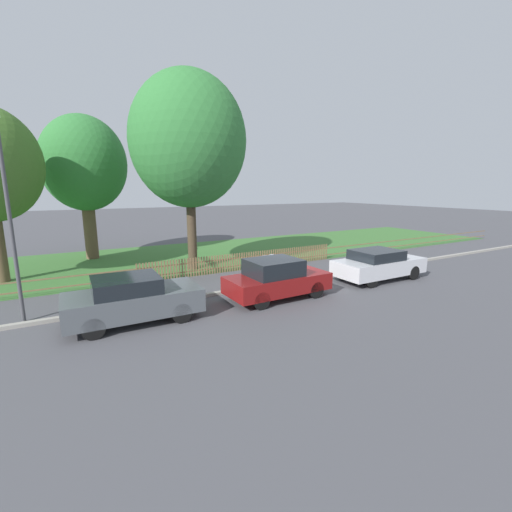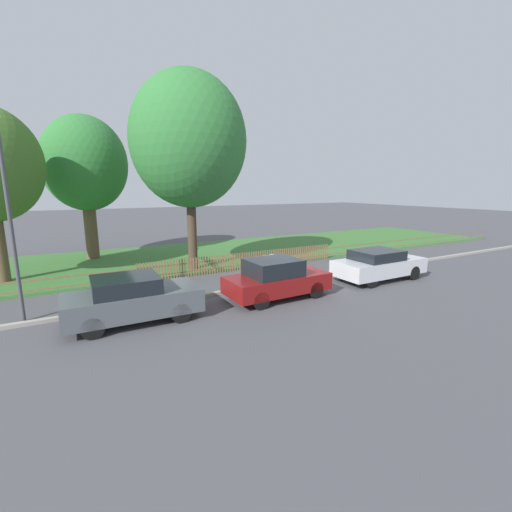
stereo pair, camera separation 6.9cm
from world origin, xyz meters
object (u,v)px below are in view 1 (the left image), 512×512
at_px(parked_car_black_saloon, 277,279).
at_px(tree_behind_motorcycle, 84,165).
at_px(covered_motorcycle, 266,266).
at_px(street_lamp, 6,196).
at_px(parked_car_silver_hatchback, 133,299).
at_px(parked_car_navy_estate, 378,264).
at_px(tree_mid_park, 188,141).

xyz_separation_m(parked_car_black_saloon, tree_behind_motorcycle, (-5.29, 11.17, 4.47)).
distance_m(covered_motorcycle, street_lamp, 9.22).
distance_m(parked_car_silver_hatchback, street_lamp, 4.46).
height_order(parked_car_silver_hatchback, parked_car_navy_estate, parked_car_silver_hatchback).
xyz_separation_m(tree_behind_motorcycle, street_lamp, (-2.57, -9.47, -1.45)).
bearing_deg(tree_behind_motorcycle, street_lamp, -105.17).
bearing_deg(tree_mid_park, parked_car_silver_hatchback, -123.89).
bearing_deg(parked_car_navy_estate, tree_behind_motorcycle, 133.64).
bearing_deg(parked_car_silver_hatchback, covered_motorcycle, 19.06).
height_order(parked_car_navy_estate, covered_motorcycle, parked_car_navy_estate).
relative_size(parked_car_silver_hatchback, tree_mid_park, 0.42).
relative_size(covered_motorcycle, tree_mid_park, 0.21).
bearing_deg(tree_mid_park, tree_behind_motorcycle, 128.00).
xyz_separation_m(covered_motorcycle, tree_mid_park, (-1.98, 3.74, 5.40)).
height_order(parked_car_silver_hatchback, tree_behind_motorcycle, tree_behind_motorcycle).
xyz_separation_m(parked_car_silver_hatchback, tree_behind_motorcycle, (-0.33, 10.98, 4.48)).
xyz_separation_m(covered_motorcycle, street_lamp, (-8.69, -0.43, 3.06)).
xyz_separation_m(covered_motorcycle, tree_behind_motorcycle, (-6.12, 9.04, 4.51)).
distance_m(tree_behind_motorcycle, street_lamp, 9.92).
height_order(parked_car_silver_hatchback, parked_car_black_saloon, parked_car_black_saloon).
distance_m(parked_car_silver_hatchback, covered_motorcycle, 6.10).
xyz_separation_m(parked_car_navy_estate, tree_mid_park, (-6.43, 5.87, 5.40)).
height_order(parked_car_navy_estate, street_lamp, street_lamp).
height_order(parked_car_black_saloon, tree_behind_motorcycle, tree_behind_motorcycle).
bearing_deg(parked_car_navy_estate, parked_car_black_saloon, -179.78).
bearing_deg(parked_car_navy_estate, covered_motorcycle, 154.67).
xyz_separation_m(parked_car_silver_hatchback, tree_mid_park, (3.81, 5.67, 5.38)).
bearing_deg(parked_car_silver_hatchback, street_lamp, 153.21).
relative_size(tree_behind_motorcycle, tree_mid_park, 0.85).
bearing_deg(street_lamp, parked_car_black_saloon, -12.19).
height_order(covered_motorcycle, tree_behind_motorcycle, tree_behind_motorcycle).
bearing_deg(covered_motorcycle, parked_car_navy_estate, -29.18).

